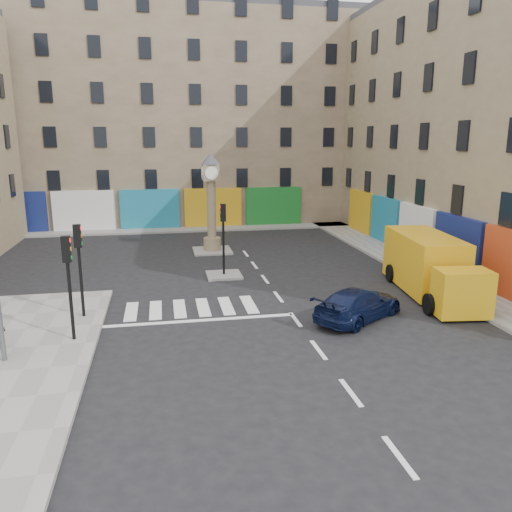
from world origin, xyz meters
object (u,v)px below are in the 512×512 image
object	(u,v)px
traffic_light_left_near	(68,271)
navy_sedan	(358,304)
traffic_light_island	(223,228)
clock_pillar	(211,196)
traffic_light_left_far	(79,256)
yellow_van	(430,266)

from	to	relation	value
traffic_light_left_near	navy_sedan	bearing A→B (deg)	2.09
traffic_light_island	clock_pillar	distance (m)	6.07
traffic_light_left_near	traffic_light_left_far	distance (m)	2.40
traffic_light_left_near	traffic_light_island	bearing A→B (deg)	51.07
traffic_light_island	yellow_van	size ratio (longest dim) A/B	0.49
traffic_light_left_far	traffic_light_left_near	bearing A→B (deg)	-90.00
navy_sedan	traffic_light_left_near	bearing A→B (deg)	57.89
traffic_light_left_near	traffic_light_island	size ratio (longest dim) A/B	1.00
navy_sedan	traffic_light_island	bearing A→B (deg)	-3.10
clock_pillar	navy_sedan	distance (m)	14.43
navy_sedan	clock_pillar	bearing A→B (deg)	-15.76
traffic_light_left_near	yellow_van	world-z (taller)	traffic_light_left_near
navy_sedan	traffic_light_left_far	bearing A→B (deg)	45.25
traffic_light_left_far	clock_pillar	xyz separation A→B (m)	(6.30, 11.40, 0.93)
clock_pillar	navy_sedan	bearing A→B (deg)	-71.56
traffic_light_island	navy_sedan	size ratio (longest dim) A/B	0.85
navy_sedan	yellow_van	world-z (taller)	yellow_van
traffic_light_left_far	traffic_light_island	size ratio (longest dim) A/B	1.00
traffic_light_left_far	clock_pillar	size ratio (longest dim) A/B	0.61
traffic_light_left_far	traffic_light_island	distance (m)	8.30
traffic_light_left_near	traffic_light_island	world-z (taller)	traffic_light_left_near
clock_pillar	traffic_light_left_far	bearing A→B (deg)	-118.94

